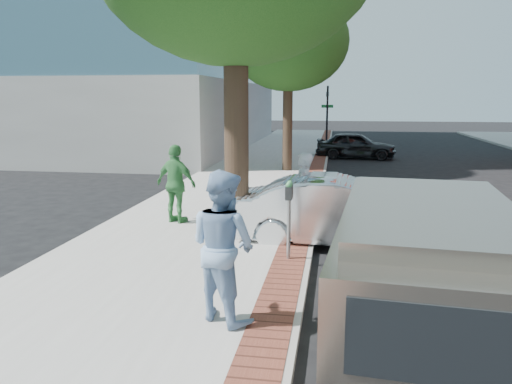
% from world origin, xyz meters
% --- Properties ---
extents(ground, '(120.00, 120.00, 0.00)m').
position_xyz_m(ground, '(0.00, 0.00, 0.00)').
color(ground, black).
rests_on(ground, ground).
extents(sidewalk, '(5.00, 60.00, 0.15)m').
position_xyz_m(sidewalk, '(-1.50, 8.00, 0.07)').
color(sidewalk, '#9E9991').
rests_on(sidewalk, ground).
extents(brick_strip, '(0.60, 60.00, 0.01)m').
position_xyz_m(brick_strip, '(0.70, 8.00, 0.15)').
color(brick_strip, brown).
rests_on(brick_strip, sidewalk).
extents(curb, '(0.10, 60.00, 0.15)m').
position_xyz_m(curb, '(1.05, 8.00, 0.07)').
color(curb, gray).
rests_on(curb, ground).
extents(office_base, '(18.20, 22.20, 4.00)m').
position_xyz_m(office_base, '(-13.00, 22.00, 2.00)').
color(office_base, gray).
rests_on(office_base, ground).
extents(signal_near, '(0.70, 0.15, 3.80)m').
position_xyz_m(signal_near, '(0.90, 22.00, 2.25)').
color(signal_near, black).
rests_on(signal_near, ground).
extents(tree_far, '(4.80, 4.80, 7.14)m').
position_xyz_m(tree_far, '(-0.50, 12.00, 5.30)').
color(tree_far, black).
rests_on(tree_far, sidewalk).
extents(parking_meter, '(0.12, 0.32, 1.47)m').
position_xyz_m(parking_meter, '(0.68, 0.41, 1.21)').
color(parking_meter, gray).
rests_on(parking_meter, sidewalk).
extents(person_gray, '(0.52, 0.71, 1.79)m').
position_xyz_m(person_gray, '(0.78, 2.43, 1.04)').
color(person_gray, silver).
rests_on(person_gray, sidewalk).
extents(person_officer, '(1.26, 1.19, 2.06)m').
position_xyz_m(person_officer, '(0.04, -2.26, 1.18)').
color(person_officer, '#82A2C9').
rests_on(person_officer, sidewalk).
extents(person_green, '(1.20, 0.81, 1.89)m').
position_xyz_m(person_green, '(-2.25, 2.77, 1.09)').
color(person_green, '#3F8C48').
rests_on(person_green, sidewalk).
extents(sedan_silver, '(4.53, 1.71, 1.48)m').
position_xyz_m(sedan_silver, '(1.63, 1.96, 0.74)').
color(sedan_silver, silver).
rests_on(sedan_silver, ground).
extents(bg_car, '(4.14, 1.88, 1.38)m').
position_xyz_m(bg_car, '(2.50, 17.75, 0.69)').
color(bg_car, black).
rests_on(bg_car, ground).
extents(van, '(2.47, 5.41, 1.94)m').
position_xyz_m(van, '(2.65, -2.24, 1.06)').
color(van, gray).
rests_on(van, ground).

